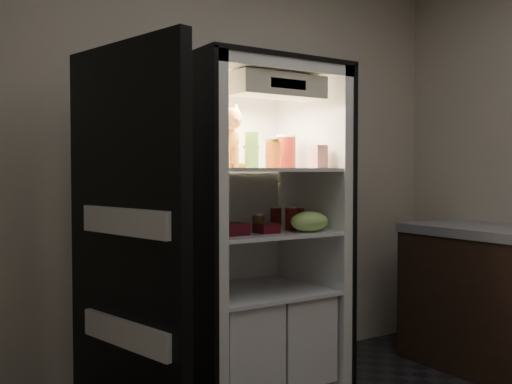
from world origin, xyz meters
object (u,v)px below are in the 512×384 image
(cream_carton, at_px, (319,157))
(berry_box_left, at_px, (234,229))
(mayo_tub, at_px, (251,157))
(soda_can_c, at_px, (291,219))
(refrigerator, at_px, (251,256))
(salsa_jar, at_px, (273,154))
(soda_can_a, at_px, (276,218))
(berry_box_right, at_px, (267,228))
(soda_can_b, at_px, (299,218))
(parmesan_shaker, at_px, (252,150))
(condiment_jar, at_px, (258,222))
(pepper_jar, at_px, (286,152))
(grape_bag, at_px, (309,222))
(tabby_cat, at_px, (223,144))

(cream_carton, bearing_deg, berry_box_left, 172.57)
(mayo_tub, height_order, soda_can_c, mayo_tub)
(refrigerator, bearing_deg, soda_can_c, -35.06)
(salsa_jar, xyz_separation_m, soda_can_a, (0.10, 0.11, -0.37))
(berry_box_right, bearing_deg, berry_box_left, 177.22)
(salsa_jar, height_order, soda_can_b, salsa_jar)
(berry_box_left, bearing_deg, soda_can_b, 12.87)
(berry_box_right, bearing_deg, parmesan_shaker, 93.92)
(soda_can_b, xyz_separation_m, condiment_jar, (-0.28, 0.02, -0.01))
(mayo_tub, height_order, soda_can_b, mayo_tub)
(pepper_jar, relative_size, soda_can_b, 1.61)
(soda_can_a, distance_m, berry_box_right, 0.29)
(refrigerator, relative_size, pepper_jar, 9.52)
(parmesan_shaker, distance_m, condiment_jar, 0.40)
(refrigerator, xyz_separation_m, grape_bag, (0.21, -0.26, 0.20))
(refrigerator, height_order, grape_bag, refrigerator)
(salsa_jar, bearing_deg, soda_can_a, 49.71)
(tabby_cat, height_order, salsa_jar, tabby_cat)
(condiment_jar, distance_m, berry_box_left, 0.27)
(cream_carton, distance_m, soda_can_b, 0.40)
(condiment_jar, xyz_separation_m, berry_box_right, (-0.04, -0.14, -0.02))
(tabby_cat, bearing_deg, soda_can_b, -9.75)
(refrigerator, distance_m, salsa_jar, 0.59)
(cream_carton, distance_m, berry_box_right, 0.50)
(refrigerator, distance_m, parmesan_shaker, 0.60)
(tabby_cat, xyz_separation_m, parmesan_shaker, (0.13, -0.09, -0.03))
(soda_can_c, bearing_deg, grape_bag, -79.12)
(soda_can_b, bearing_deg, parmesan_shaker, 178.40)
(mayo_tub, relative_size, cream_carton, 1.04)
(mayo_tub, height_order, condiment_jar, mayo_tub)
(grape_bag, bearing_deg, salsa_jar, 129.54)
(refrigerator, height_order, pepper_jar, refrigerator)
(salsa_jar, relative_size, grape_bag, 0.71)
(mayo_tub, xyz_separation_m, berry_box_left, (-0.28, -0.28, -0.39))
(refrigerator, relative_size, berry_box_left, 15.12)
(tabby_cat, bearing_deg, grape_bag, -35.57)
(tabby_cat, relative_size, cream_carton, 2.76)
(salsa_jar, relative_size, soda_can_b, 1.31)
(salsa_jar, height_order, soda_can_c, salsa_jar)
(grape_bag, relative_size, berry_box_right, 2.08)
(soda_can_a, relative_size, grape_bag, 0.54)
(mayo_tub, xyz_separation_m, soda_can_a, (0.12, -0.08, -0.36))
(soda_can_b, distance_m, berry_box_left, 0.52)
(tabby_cat, xyz_separation_m, grape_bag, (0.37, -0.29, -0.43))
(refrigerator, xyz_separation_m, tabby_cat, (-0.16, 0.03, 0.63))
(tabby_cat, bearing_deg, pepper_jar, -3.08)
(refrigerator, bearing_deg, tabby_cat, 169.54)
(berry_box_left, bearing_deg, mayo_tub, 44.74)
(soda_can_c, relative_size, berry_box_left, 1.04)
(tabby_cat, bearing_deg, cream_carton, -29.52)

